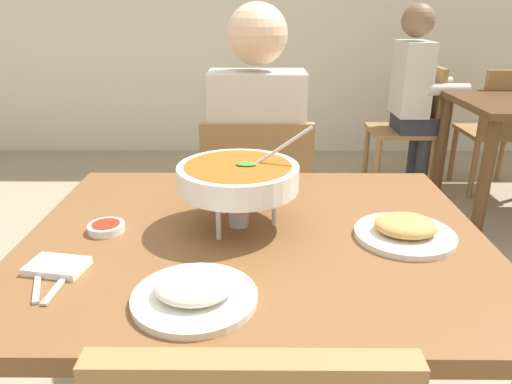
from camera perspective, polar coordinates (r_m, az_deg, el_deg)
dining_table_main at (r=1.25m, az=-0.05°, el=-9.81°), size 1.12×0.91×0.77m
chair_diner_main at (r=1.98m, az=0.12°, el=-2.21°), size 0.44×0.44×0.90m
diner_main at (r=1.93m, az=0.13°, el=4.63°), size 0.40×0.45×1.31m
curry_bowl at (r=1.19m, az=-2.12°, el=1.71°), size 0.33×0.30×0.26m
rice_plate at (r=0.94m, az=-7.31°, el=-11.65°), size 0.24×0.24×0.06m
appetizer_plate at (r=1.22m, az=17.24°, el=-4.34°), size 0.24×0.24×0.06m
sauce_dish at (r=1.25m, az=-17.30°, el=-4.02°), size 0.09×0.09×0.02m
napkin_folded at (r=1.12m, az=-22.48°, el=-8.12°), size 0.13×0.10×0.02m
fork_utensil at (r=1.09m, az=-24.40°, el=-9.51°), size 0.07×0.16×0.01m
spoon_utensil at (r=1.07m, az=-21.93°, el=-9.69°), size 0.02×0.17×0.01m
chair_bg_left at (r=3.73m, az=18.18°, el=8.03°), size 0.44×0.44×0.90m
chair_bg_right at (r=3.83m, az=27.07°, el=7.08°), size 0.44×0.44×0.90m
patron_bg_left at (r=3.62m, az=18.40°, el=11.46°), size 0.45×0.40×1.31m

